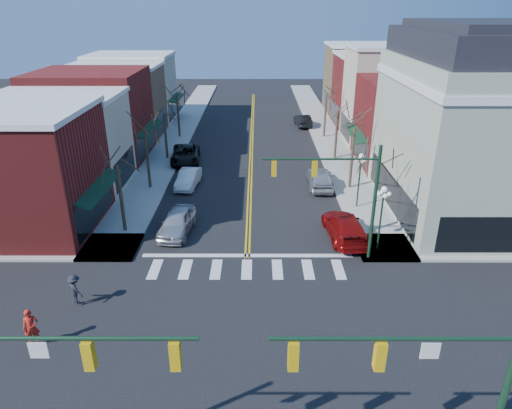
{
  "coord_description": "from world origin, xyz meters",
  "views": [
    {
      "loc": [
        0.59,
        -16.74,
        14.31
      ],
      "look_at": [
        0.54,
        9.3,
        2.8
      ],
      "focal_mm": 32.0,
      "sensor_mm": 36.0,
      "label": 1
    }
  ],
  "objects_px": {
    "car_left_mid": "(188,178)",
    "car_right_mid": "(320,178)",
    "car_left_near": "(177,222)",
    "pedestrian_red_a": "(31,327)",
    "lamppost_midblock": "(360,171)",
    "car_left_far": "(185,154)",
    "victorian_corner": "(486,124)",
    "car_right_near": "(345,227)",
    "car_right_far": "(303,120)",
    "lamppost_corner": "(382,207)",
    "pedestrian_dark_b": "(75,289)"
  },
  "relations": [
    {
      "from": "victorian_corner",
      "to": "car_right_mid",
      "type": "distance_m",
      "value": 12.98
    },
    {
      "from": "car_right_mid",
      "to": "car_left_mid",
      "type": "bearing_deg",
      "value": 0.77
    },
    {
      "from": "car_left_near",
      "to": "car_right_mid",
      "type": "distance_m",
      "value": 13.65
    },
    {
      "from": "car_right_mid",
      "to": "car_left_near",
      "type": "bearing_deg",
      "value": 39.85
    },
    {
      "from": "car_left_near",
      "to": "pedestrian_red_a",
      "type": "height_order",
      "value": "pedestrian_red_a"
    },
    {
      "from": "car_left_near",
      "to": "car_right_far",
      "type": "distance_m",
      "value": 31.47
    },
    {
      "from": "car_left_near",
      "to": "car_right_mid",
      "type": "bearing_deg",
      "value": 44.55
    },
    {
      "from": "lamppost_corner",
      "to": "car_left_near",
      "type": "relative_size",
      "value": 0.93
    },
    {
      "from": "lamppost_midblock",
      "to": "car_left_mid",
      "type": "height_order",
      "value": "lamppost_midblock"
    },
    {
      "from": "car_right_mid",
      "to": "pedestrian_red_a",
      "type": "distance_m",
      "value": 25.01
    },
    {
      "from": "car_left_mid",
      "to": "car_right_near",
      "type": "xyz_separation_m",
      "value": [
        11.64,
        -9.31,
        0.1
      ]
    },
    {
      "from": "car_right_far",
      "to": "pedestrian_dark_b",
      "type": "bearing_deg",
      "value": 61.53
    },
    {
      "from": "lamppost_corner",
      "to": "car_right_mid",
      "type": "height_order",
      "value": "lamppost_corner"
    },
    {
      "from": "car_left_mid",
      "to": "pedestrian_red_a",
      "type": "bearing_deg",
      "value": -96.87
    },
    {
      "from": "victorian_corner",
      "to": "lamppost_midblock",
      "type": "bearing_deg",
      "value": 176.55
    },
    {
      "from": "lamppost_midblock",
      "to": "car_right_far",
      "type": "distance_m",
      "value": 25.46
    },
    {
      "from": "car_left_mid",
      "to": "car_right_mid",
      "type": "relative_size",
      "value": 0.85
    },
    {
      "from": "lamppost_midblock",
      "to": "car_right_mid",
      "type": "xyz_separation_m",
      "value": [
        -2.27,
        4.32,
        -2.1
      ]
    },
    {
      "from": "car_left_mid",
      "to": "pedestrian_red_a",
      "type": "height_order",
      "value": "pedestrian_red_a"
    },
    {
      "from": "victorian_corner",
      "to": "car_left_far",
      "type": "height_order",
      "value": "victorian_corner"
    },
    {
      "from": "lamppost_corner",
      "to": "pedestrian_dark_b",
      "type": "height_order",
      "value": "lamppost_corner"
    },
    {
      "from": "car_right_mid",
      "to": "pedestrian_red_a",
      "type": "bearing_deg",
      "value": 53.59
    },
    {
      "from": "victorian_corner",
      "to": "pedestrian_dark_b",
      "type": "bearing_deg",
      "value": -154.99
    },
    {
      "from": "lamppost_corner",
      "to": "car_left_near",
      "type": "xyz_separation_m",
      "value": [
        -13.0,
        2.39,
        -2.17
      ]
    },
    {
      "from": "pedestrian_red_a",
      "to": "victorian_corner",
      "type": "bearing_deg",
      "value": 7.75
    },
    {
      "from": "lamppost_corner",
      "to": "lamppost_midblock",
      "type": "xyz_separation_m",
      "value": [
        0.0,
        6.5,
        0.0
      ]
    },
    {
      "from": "lamppost_midblock",
      "to": "car_left_far",
      "type": "relative_size",
      "value": 0.76
    },
    {
      "from": "victorian_corner",
      "to": "pedestrian_red_a",
      "type": "xyz_separation_m",
      "value": [
        -26.01,
        -14.86,
        -5.61
      ]
    },
    {
      "from": "lamppost_midblock",
      "to": "car_left_far",
      "type": "xyz_separation_m",
      "value": [
        -14.6,
        10.95,
        -2.17
      ]
    },
    {
      "from": "car_right_near",
      "to": "car_right_far",
      "type": "bearing_deg",
      "value": -94.07
    },
    {
      "from": "car_left_near",
      "to": "pedestrian_dark_b",
      "type": "height_order",
      "value": "pedestrian_dark_b"
    },
    {
      "from": "car_left_far",
      "to": "car_right_near",
      "type": "xyz_separation_m",
      "value": [
        12.8,
        -15.76,
        0.01
      ]
    },
    {
      "from": "lamppost_corner",
      "to": "car_left_mid",
      "type": "xyz_separation_m",
      "value": [
        -13.44,
        11.0,
        -2.26
      ]
    },
    {
      "from": "car_left_near",
      "to": "car_right_near",
      "type": "relative_size",
      "value": 0.85
    },
    {
      "from": "car_left_far",
      "to": "lamppost_corner",
      "type": "bearing_deg",
      "value": -54.92
    },
    {
      "from": "victorian_corner",
      "to": "car_right_near",
      "type": "relative_size",
      "value": 2.58
    },
    {
      "from": "lamppost_corner",
      "to": "car_right_far",
      "type": "relative_size",
      "value": 0.96
    },
    {
      "from": "victorian_corner",
      "to": "car_right_far",
      "type": "bearing_deg",
      "value": 111.38
    },
    {
      "from": "car_left_near",
      "to": "car_right_far",
      "type": "relative_size",
      "value": 1.03
    },
    {
      "from": "car_right_near",
      "to": "lamppost_corner",
      "type": "bearing_deg",
      "value": 132.68
    },
    {
      "from": "car_right_near",
      "to": "lamppost_midblock",
      "type": "bearing_deg",
      "value": -114.6
    },
    {
      "from": "car_left_far",
      "to": "car_right_near",
      "type": "relative_size",
      "value": 1.03
    },
    {
      "from": "car_right_mid",
      "to": "lamppost_corner",
      "type": "bearing_deg",
      "value": 103.55
    },
    {
      "from": "car_left_mid",
      "to": "car_right_far",
      "type": "bearing_deg",
      "value": 66.03
    },
    {
      "from": "car_right_near",
      "to": "pedestrian_red_a",
      "type": "relative_size",
      "value": 3.07
    },
    {
      "from": "lamppost_midblock",
      "to": "car_right_near",
      "type": "distance_m",
      "value": 5.57
    },
    {
      "from": "car_left_mid",
      "to": "car_left_far",
      "type": "distance_m",
      "value": 6.55
    },
    {
      "from": "lamppost_midblock",
      "to": "car_left_mid",
      "type": "bearing_deg",
      "value": 161.47
    },
    {
      "from": "victorian_corner",
      "to": "car_right_near",
      "type": "distance_m",
      "value": 12.44
    },
    {
      "from": "car_left_mid",
      "to": "car_left_near",
      "type": "bearing_deg",
      "value": -81.83
    }
  ]
}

